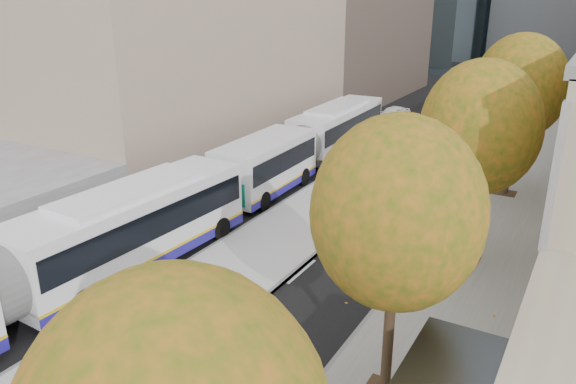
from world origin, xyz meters
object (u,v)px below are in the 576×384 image
Objects in this scene: bus_far at (311,141)px; bus_near at (37,269)px; distant_car at (392,114)px; cyclist at (265,360)px.

bus_near is at bearing -91.48° from bus_far.
bus_far is at bearing -78.25° from distant_car.
bus_near is at bearing -170.70° from cyclist.
bus_near is 33.29m from distant_car.
bus_near is 9.24× the size of cyclist.
cyclist is at bearing 7.85° from bus_near.
distant_car is (0.19, 33.27, -1.04)m from bus_near.
cyclist reaches higher than distant_car.
cyclist is 0.53× the size of distant_car.
cyclist is (8.22, -18.38, -0.86)m from bus_far.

